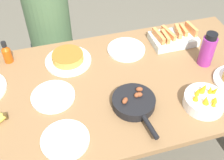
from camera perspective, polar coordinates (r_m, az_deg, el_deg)
The scene contains 12 objects.
ground_plane at distance 2.11m, azimuth 0.00°, elevation -14.79°, with size 14.00×14.00×0.00m, color #666051.
dining_table at distance 1.59m, azimuth 0.00°, elevation -3.02°, with size 1.80×0.90×0.73m.
melon_tray at distance 1.83m, azimuth 12.37°, elevation 8.40°, with size 0.28×0.18×0.10m.
skillet at distance 1.41m, azimuth 4.50°, elevation -4.59°, with size 0.22×0.35×0.08m.
frittata_plate_side at distance 1.67m, azimuth -8.93°, elevation 4.33°, with size 0.27×0.27×0.06m.
empty_plate_far_left at distance 1.31m, azimuth -9.50°, elevation -11.90°, with size 0.22×0.22×0.02m.
empty_plate_far_right at distance 1.49m, azimuth -11.89°, elevation -3.27°, with size 0.23×0.23×0.02m.
empty_plate_mid_edge at distance 1.74m, azimuth 2.91°, elevation 6.22°, with size 0.23×0.23×0.02m.
fruit_bowl_mango at distance 1.47m, azimuth 18.28°, elevation -3.96°, with size 0.21×0.21×0.12m.
water_bottle at distance 1.68m, azimuth 18.84°, elevation 5.83°, with size 0.08×0.08×0.21m.
hot_sauce_bottle at distance 1.74m, azimuth -20.61°, elevation 5.12°, with size 0.05×0.05×0.14m.
person_figure at distance 2.16m, azimuth -11.89°, elevation 6.74°, with size 0.33×0.33×1.24m.
Camera 1 is at (-0.30, -1.03, 1.82)m, focal length 45.00 mm.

